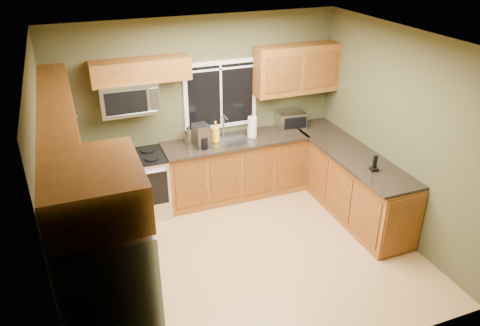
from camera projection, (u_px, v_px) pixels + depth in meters
floor at (246, 255)px, 5.97m from camera, size 4.20×4.20×0.00m
ceiling at (248, 42)px, 4.75m from camera, size 4.20×4.20×0.00m
back_wall at (201, 110)px, 6.86m from camera, size 4.20×0.00×4.20m
front_wall at (328, 252)px, 3.86m from camera, size 4.20×0.00×4.20m
left_wall at (53, 195)px, 4.68m from camera, size 0.00×3.60×3.60m
right_wall at (398, 135)px, 6.04m from camera, size 0.00×3.60×3.60m
window at (221, 95)px, 6.85m from camera, size 1.12×0.03×1.02m
base_cabinets_left at (92, 236)px, 5.58m from camera, size 0.60×2.65×0.90m
countertop_left at (88, 202)px, 5.38m from camera, size 0.65×2.65×0.04m
base_cabinets_back at (235, 168)px, 7.15m from camera, size 2.17×0.60×0.90m
countertop_back at (236, 141)px, 6.92m from camera, size 2.17×0.65×0.04m
base_cabinets_peninsula at (347, 181)px, 6.80m from camera, size 0.60×2.52×0.90m
countertop_peninsula at (349, 152)px, 6.58m from camera, size 0.65×2.50×0.04m
upper_cabinets_left at (59, 128)px, 4.90m from camera, size 0.33×2.65×0.72m
upper_cabinets_back_left at (141, 70)px, 6.12m from camera, size 1.30×0.33×0.30m
upper_cabinets_back_right at (297, 69)px, 6.96m from camera, size 1.30×0.33×0.72m
upper_cabinet_over_fridge at (93, 190)px, 3.41m from camera, size 0.72×0.90×0.38m
refrigerator at (112, 307)px, 3.92m from camera, size 0.74×0.90×1.80m
range at (140, 185)px, 6.64m from camera, size 0.76×0.69×0.94m
microwave at (129, 98)px, 6.19m from camera, size 0.76×0.41×0.42m
sink at (228, 140)px, 6.88m from camera, size 0.60×0.42×0.36m
toaster_oven at (291, 120)px, 7.28m from camera, size 0.45×0.37×0.26m
coffee_maker at (202, 137)px, 6.62m from camera, size 0.22×0.29×0.33m
kettle at (189, 135)px, 6.75m from camera, size 0.20×0.20×0.27m
paper_towel_roll at (252, 127)px, 6.94m from camera, size 0.14×0.14×0.34m
soap_bottle_a at (216, 132)px, 6.77m from camera, size 0.15×0.15×0.32m
soap_bottle_b at (250, 129)px, 7.04m from camera, size 0.09×0.09×0.17m
cordless_phone at (374, 166)px, 6.00m from camera, size 0.11×0.11×0.21m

